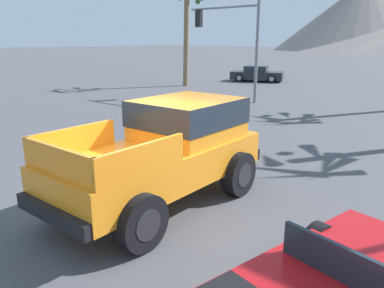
% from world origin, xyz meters
% --- Properties ---
extents(ground_plane, '(320.00, 320.00, 0.00)m').
position_xyz_m(ground_plane, '(0.00, 0.00, 0.00)').
color(ground_plane, '#4C4C51').
extents(orange_pickup_truck, '(2.37, 4.84, 2.01)m').
position_xyz_m(orange_pickup_truck, '(-0.06, 0.67, 1.13)').
color(orange_pickup_truck, orange).
rests_on(orange_pickup_truck, ground_plane).
extents(parked_car_dark, '(4.42, 3.20, 1.20)m').
position_xyz_m(parked_car_dark, '(-10.72, 21.55, 0.61)').
color(parked_car_dark, '#232328').
rests_on(parked_car_dark, ground_plane).
extents(traffic_light_crosswalk, '(4.43, 0.38, 5.07)m').
position_xyz_m(traffic_light_crosswalk, '(-7.06, 12.43, 3.60)').
color(traffic_light_crosswalk, slate).
rests_on(traffic_light_crosswalk, ground_plane).
extents(palm_tree_short, '(2.79, 2.83, 7.08)m').
position_xyz_m(palm_tree_short, '(-13.03, 15.74, 5.35)').
color(palm_tree_short, brown).
rests_on(palm_tree_short, ground_plane).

